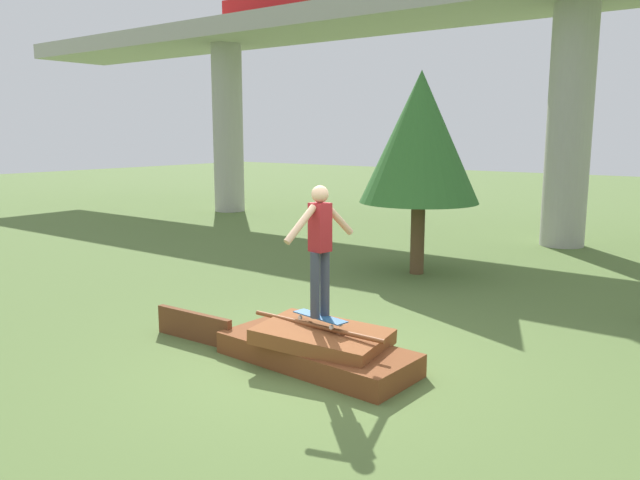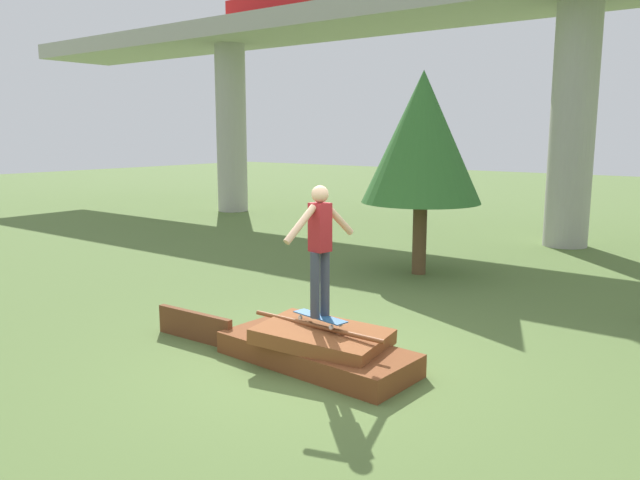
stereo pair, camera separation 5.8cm
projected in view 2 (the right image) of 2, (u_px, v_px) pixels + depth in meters
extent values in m
plane|color=#567038|center=(316.00, 364.00, 7.91)|extent=(80.00, 80.00, 0.00)
cube|color=brown|center=(316.00, 353.00, 7.89)|extent=(2.63, 1.15, 0.28)
cube|color=brown|center=(323.00, 336.00, 7.81)|extent=(1.72, 1.32, 0.26)
cylinder|color=brown|center=(316.00, 326.00, 7.82)|extent=(2.00, 0.06, 0.06)
cube|color=brown|center=(195.00, 326.00, 8.80)|extent=(1.38, 0.14, 0.41)
cube|color=#23517F|center=(320.00, 317.00, 7.85)|extent=(0.83, 0.32, 0.01)
cylinder|color=silver|center=(341.00, 324.00, 7.71)|extent=(0.06, 0.04, 0.05)
cylinder|color=silver|center=(331.00, 327.00, 7.60)|extent=(0.06, 0.04, 0.05)
cylinder|color=silver|center=(310.00, 315.00, 8.11)|extent=(0.06, 0.04, 0.05)
cylinder|color=silver|center=(300.00, 317.00, 8.00)|extent=(0.06, 0.04, 0.05)
cylinder|color=#383D4C|center=(325.00, 283.00, 7.83)|extent=(0.12, 0.12, 0.83)
cylinder|color=#383D4C|center=(315.00, 285.00, 7.72)|extent=(0.12, 0.12, 0.83)
cube|color=maroon|center=(320.00, 227.00, 7.65)|extent=(0.25, 0.24, 0.60)
sphere|color=tan|center=(320.00, 194.00, 7.58)|extent=(0.21, 0.21, 0.21)
cylinder|color=tan|center=(339.00, 219.00, 7.86)|extent=(0.16, 0.51, 0.45)
cylinder|color=tan|center=(300.00, 224.00, 7.42)|extent=(0.16, 0.51, 0.45)
cylinder|color=#A8A59E|center=(231.00, 129.00, 22.90)|extent=(1.10, 1.10, 6.04)
cylinder|color=#A8A59E|center=(572.00, 128.00, 15.67)|extent=(1.10, 1.10, 6.04)
cube|color=red|center=(288.00, 8.00, 20.69)|extent=(4.22, 1.66, 0.69)
cylinder|color=brown|center=(419.00, 238.00, 12.86)|extent=(0.29, 0.29, 1.49)
cone|color=#336B2D|center=(422.00, 137.00, 12.51)|extent=(2.43, 2.43, 2.64)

